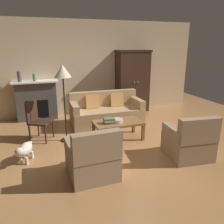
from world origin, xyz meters
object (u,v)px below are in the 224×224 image
object	(u,v)px
book_stack	(109,121)
armchair_near_right	(189,142)
fruit_bowl	(117,120)
dog	(25,150)
fireplace	(37,100)
couch	(106,112)
mantel_vase_slate	(20,77)
floor_lamp	(63,76)
side_chair_wooden	(37,118)
mantel_vase_jade	(34,77)
armoire	(132,81)
armchair_near_left	(93,159)
coffee_table	(118,124)

from	to	relation	value
book_stack	armchair_near_right	size ratio (longest dim) A/B	0.30
fruit_bowl	dog	distance (m)	2.03
book_stack	fireplace	bearing A→B (deg)	124.22
fireplace	dog	world-z (taller)	fireplace
couch	mantel_vase_slate	xyz separation A→B (m)	(-2.14, 1.01, 0.94)
fruit_bowl	armchair_near_right	distance (m)	1.64
fireplace	couch	distance (m)	2.06
floor_lamp	dog	world-z (taller)	floor_lamp
floor_lamp	fruit_bowl	bearing A→B (deg)	-14.49
couch	floor_lamp	bearing A→B (deg)	-146.43
fireplace	floor_lamp	world-z (taller)	floor_lamp
side_chair_wooden	dog	distance (m)	1.08
armchair_near_right	dog	world-z (taller)	armchair_near_right
fireplace	mantel_vase_jade	bearing A→B (deg)	-90.00
armoire	armchair_near_right	distance (m)	3.41
side_chair_wooden	dog	xyz separation A→B (m)	(-0.26, -1.01, -0.27)
side_chair_wooden	fruit_bowl	bearing A→B (deg)	-18.22
book_stack	fruit_bowl	bearing A→B (deg)	12.27
armchair_near_left	dog	size ratio (longest dim) A/B	1.64
fruit_bowl	armchair_near_left	bearing A→B (deg)	-124.34
mantel_vase_jade	armchair_near_right	size ratio (longest dim) A/B	0.23
armoire	book_stack	xyz separation A→B (m)	(-1.48, -2.08, -0.49)
armchair_near_right	dog	distance (m)	3.08
fireplace	armchair_near_right	xyz separation A→B (m)	(2.66, -3.41, -0.25)
couch	mantel_vase_jade	xyz separation A→B (m)	(-1.76, 1.01, 0.90)
book_stack	dog	distance (m)	1.83
coffee_table	fruit_bowl	world-z (taller)	fruit_bowl
fireplace	mantel_vase_jade	xyz separation A→B (m)	(0.00, -0.02, 0.65)
mantel_vase_jade	dog	bearing A→B (deg)	-96.85
fruit_bowl	book_stack	size ratio (longest dim) A/B	1.06
book_stack	side_chair_wooden	world-z (taller)	side_chair_wooden
coffee_table	side_chair_wooden	bearing A→B (deg)	161.94
armoire	mantel_vase_slate	bearing A→B (deg)	178.97
couch	dog	bearing A→B (deg)	-143.42
book_stack	floor_lamp	size ratio (longest dim) A/B	0.16
mantel_vase_slate	floor_lamp	world-z (taller)	floor_lamp
armchair_near_left	side_chair_wooden	world-z (taller)	side_chair_wooden
couch	coffee_table	size ratio (longest dim) A/B	1.76
coffee_table	mantel_vase_slate	bearing A→B (deg)	134.63
armoire	dog	bearing A→B (deg)	-142.63
armoire	fruit_bowl	distance (m)	2.46
coffee_table	floor_lamp	world-z (taller)	floor_lamp
dog	floor_lamp	bearing A→B (deg)	40.42
fireplace	coffee_table	world-z (taller)	fireplace
armchair_near_right	mantel_vase_jade	bearing A→B (deg)	128.12
armoire	mantel_vase_jade	distance (m)	2.96
dog	armchair_near_left	bearing A→B (deg)	-39.56
armchair_near_right	floor_lamp	bearing A→B (deg)	143.08
book_stack	mantel_vase_slate	bearing A→B (deg)	130.81
mantel_vase_slate	mantel_vase_jade	xyz separation A→B (m)	(0.38, 0.00, -0.04)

